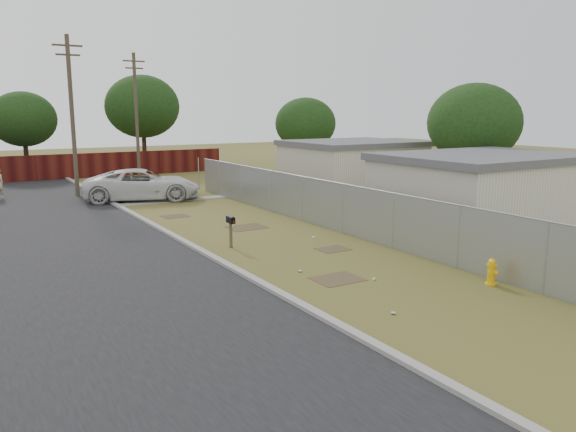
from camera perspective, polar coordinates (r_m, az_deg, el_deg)
ground at (r=21.08m, az=-1.25°, el=-2.69°), size 120.00×120.00×0.00m
street at (r=26.50m, az=-23.14°, el=-0.75°), size 15.10×60.00×0.12m
chainlink_fence at (r=23.42m, az=4.10°, el=0.63°), size 0.10×27.06×2.02m
privacy_fence at (r=43.16m, az=-25.55°, el=4.35°), size 30.00×0.12×1.80m
utility_poles at (r=38.99m, az=-21.86°, el=9.66°), size 12.60×8.24×9.00m
houses at (r=29.08m, az=12.36°, el=3.89°), size 9.30×17.24×3.10m
horizon_trees at (r=42.79m, az=-16.49°, el=9.92°), size 33.32×31.94×7.78m
fire_hydrant at (r=16.94m, az=19.98°, el=-5.38°), size 0.41×0.41×0.80m
mailbox at (r=20.17m, az=-5.85°, el=-0.66°), size 0.19×0.50×1.17m
pickup_truck at (r=31.92m, az=-14.56°, el=3.12°), size 6.81×4.72×1.73m
scattered_litter at (r=18.59m, az=2.50°, el=-4.39°), size 3.08×11.54×0.07m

